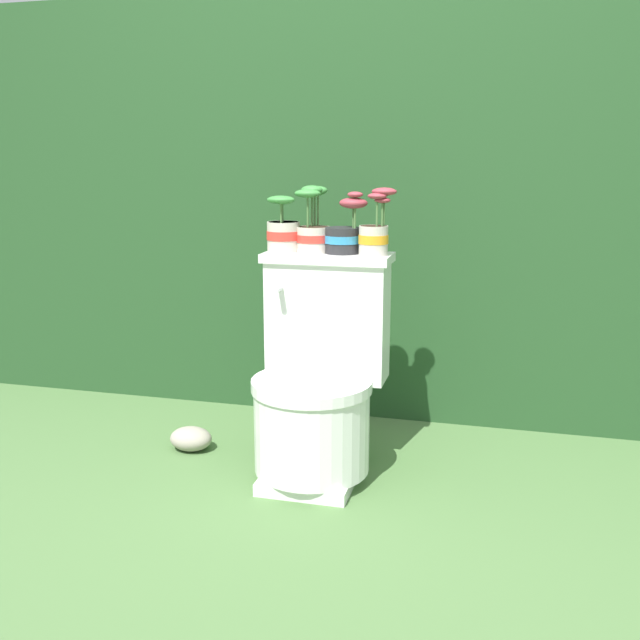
# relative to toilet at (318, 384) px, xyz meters

# --- Properties ---
(ground_plane) EXTENTS (12.00, 12.00, 0.00)m
(ground_plane) POSITION_rel_toilet_xyz_m (0.06, -0.09, -0.31)
(ground_plane) COLOR #4C703D
(hedge_backdrop) EXTENTS (3.98, 0.89, 1.69)m
(hedge_backdrop) POSITION_rel_toilet_xyz_m (0.06, 1.00, 0.53)
(hedge_backdrop) COLOR #234723
(hedge_backdrop) RESTS_ON ground
(toilet) EXTENTS (0.44, 0.51, 0.74)m
(toilet) POSITION_rel_toilet_xyz_m (0.00, 0.00, 0.00)
(toilet) COLOR white
(toilet) RESTS_ON ground
(potted_plant_left) EXTENTS (0.12, 0.13, 0.19)m
(potted_plant_left) POSITION_rel_toilet_xyz_m (-0.16, 0.13, 0.50)
(potted_plant_left) COLOR beige
(potted_plant_left) RESTS_ON toilet
(potted_plant_midleft) EXTENTS (0.12, 0.12, 0.23)m
(potted_plant_midleft) POSITION_rel_toilet_xyz_m (-0.06, 0.15, 0.51)
(potted_plant_midleft) COLOR beige
(potted_plant_midleft) RESTS_ON toilet
(potted_plant_middle) EXTENTS (0.15, 0.12, 0.21)m
(potted_plant_middle) POSITION_rel_toilet_xyz_m (0.05, 0.14, 0.49)
(potted_plant_middle) COLOR #262628
(potted_plant_middle) RESTS_ON toilet
(potted_plant_midright) EXTENTS (0.12, 0.10, 0.22)m
(potted_plant_midright) POSITION_rel_toilet_xyz_m (0.16, 0.11, 0.50)
(potted_plant_midright) COLOR beige
(potted_plant_midright) RESTS_ON toilet
(garden_stone) EXTENTS (0.16, 0.13, 0.09)m
(garden_stone) POSITION_rel_toilet_xyz_m (-0.50, 0.05, -0.27)
(garden_stone) COLOR #9E9384
(garden_stone) RESTS_ON ground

